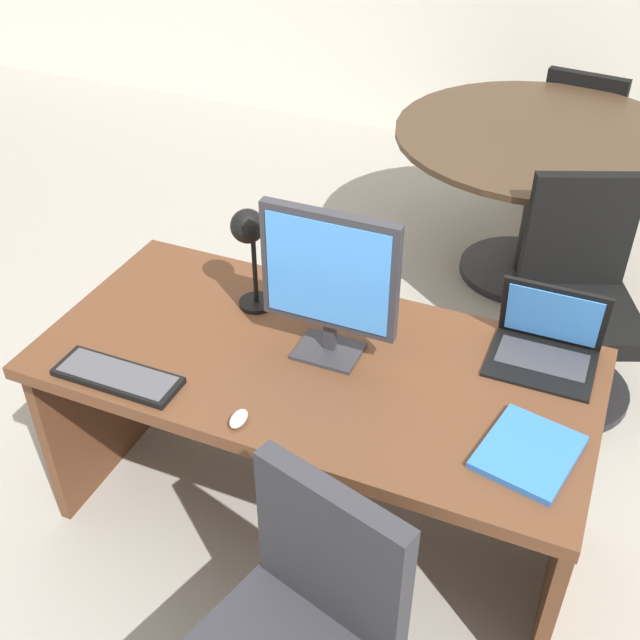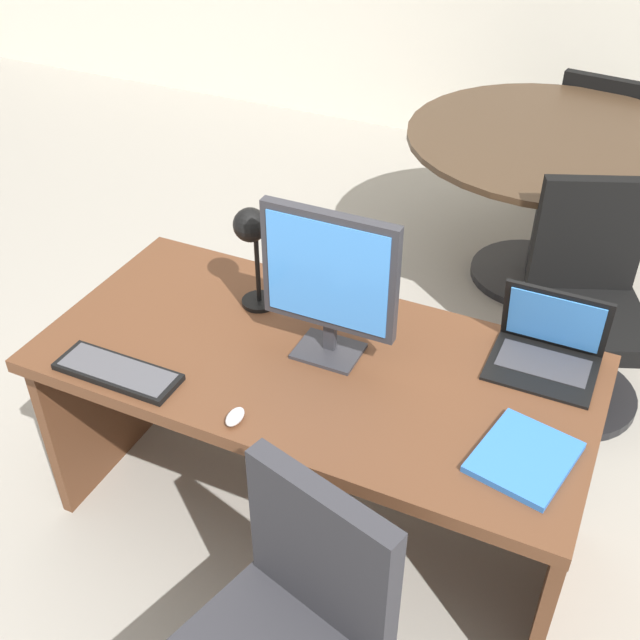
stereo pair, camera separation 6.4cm
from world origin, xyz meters
The scene contains 12 objects.
ground centered at (0.00, 1.50, 0.00)m, with size 12.00×12.00×0.00m, color gray.
desk centered at (0.00, 0.05, 0.56)m, with size 1.72×0.83×0.75m.
monitor centered at (0.03, 0.04, 1.04)m, with size 0.42×0.16×0.49m.
laptop centered at (0.65, 0.30, 0.83)m, with size 0.32×0.26×0.24m.
keyboard centered at (-0.50, -0.32, 0.76)m, with size 0.39×0.13×0.02m.
mouse centered at (-0.08, -0.35, 0.77)m, with size 0.04×0.08×0.03m.
desk_lamp centered at (-0.30, 0.16, 1.02)m, with size 0.12×0.14×0.38m.
book centered at (0.69, -0.15, 0.76)m, with size 0.28×0.32×0.02m.
coffee_mug centered at (-0.12, 0.31, 0.80)m, with size 0.11×0.08×0.10m.
meeting_table centered at (0.36, 1.94, 0.61)m, with size 1.43×1.43×0.80m.
meeting_chair_near centered at (0.48, 2.82, 0.35)m, with size 0.56×0.56×0.87m.
meeting_chair_far centered at (0.70, 1.12, 0.37)m, with size 0.60×0.61×0.94m.
Camera 1 is at (0.74, -1.70, 2.28)m, focal length 43.41 mm.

